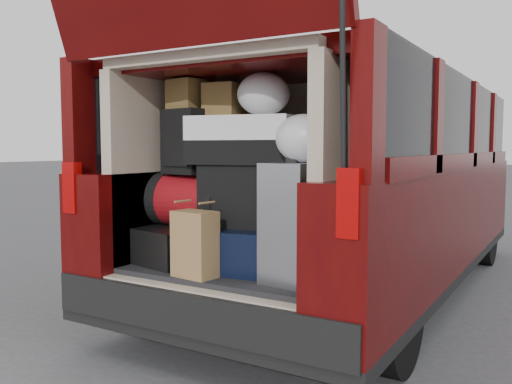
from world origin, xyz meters
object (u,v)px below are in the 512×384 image
black_hardshell (182,244)px  twotone_duffel (244,140)px  navy_hardshell (250,247)px  backpack (185,142)px  black_soft_case (247,195)px  kraft_bag (195,244)px  silver_roller (300,222)px  red_duffel (192,200)px

black_hardshell → twotone_duffel: bearing=18.5°
navy_hardshell → backpack: backpack is taller
black_hardshell → black_soft_case: size_ratio=1.08×
kraft_bag → backpack: backpack is taller
silver_roller → twotone_duffel: twotone_duffel is taller
black_hardshell → twotone_duffel: 0.77m
black_hardshell → silver_roller: silver_roller is taller
silver_roller → black_hardshell: bearing=-177.6°
silver_roller → backpack: 0.92m
navy_hardshell → red_duffel: 0.49m
kraft_bag → black_soft_case: size_ratio=0.72×
navy_hardshell → silver_roller: (0.38, -0.11, 0.19)m
twotone_duffel → red_duffel: bearing=171.4°
kraft_bag → black_soft_case: 0.44m
red_duffel → twotone_duffel: size_ratio=0.80×
red_duffel → twotone_duffel: bearing=0.1°
twotone_duffel → backpack: bearing=176.6°
backpack → twotone_duffel: (0.39, 0.04, 0.01)m
red_duffel → twotone_duffel: twotone_duffel is taller
red_duffel → backpack: (-0.02, -0.04, 0.36)m
red_duffel → backpack: bearing=-119.4°
twotone_duffel → kraft_bag: bearing=-116.1°
backpack → twotone_duffel: size_ratio=0.63×
black_hardshell → black_soft_case: black_soft_case is taller
silver_roller → black_soft_case: bearing=169.9°
kraft_bag → red_duffel: red_duffel is taller
navy_hardshell → kraft_bag: (-0.14, -0.34, 0.06)m
backpack → black_hardshell: bearing=-155.7°
silver_roller → red_duffel: (-0.79, 0.10, 0.07)m
black_soft_case → backpack: size_ratio=1.28×
backpack → silver_roller: bearing=4.5°
navy_hardshell → red_duffel: size_ratio=1.13×
black_hardshell → kraft_bag: bearing=-30.5°
red_duffel → backpack: size_ratio=1.27×
kraft_bag → twotone_duffel: 0.67m
black_soft_case → twotone_duffel: twotone_duffel is taller
black_hardshell → black_soft_case: 0.54m
silver_roller → black_soft_case: silver_roller is taller
kraft_bag → twotone_duffel: bearing=80.4°
black_hardshell → backpack: 0.63m
silver_roller → black_soft_case: size_ratio=1.24×
navy_hardshell → silver_roller: silver_roller is taller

